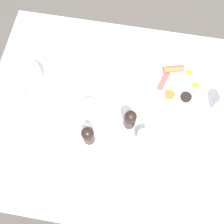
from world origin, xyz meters
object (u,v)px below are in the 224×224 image
at_px(fork_by_plate, 27,148).
at_px(knife_by_plate, 80,55).
at_px(teacup_with_saucer_left, 90,110).
at_px(pepper_grinder, 88,135).
at_px(teapot_near, 29,78).
at_px(water_glass_tall, 224,105).
at_px(salt_grinder, 130,119).
at_px(teacup_with_saucer_right, 119,64).
at_px(breakfast_plate, 179,83).
at_px(creamer_jug, 144,137).
at_px(napkin_folded, 101,184).

height_order(fork_by_plate, knife_by_plate, same).
distance_m(teacup_with_saucer_left, pepper_grinder, 0.13).
bearing_deg(knife_by_plate, teacup_with_saucer_left, -159.59).
xyz_separation_m(teapot_near, water_glass_tall, (0.01, -0.89, 0.01)).
bearing_deg(salt_grinder, pepper_grinder, 121.69).
bearing_deg(teacup_with_saucer_right, breakfast_plate, -98.17).
distance_m(breakfast_plate, knife_by_plate, 0.50).
height_order(breakfast_plate, knife_by_plate, breakfast_plate).
bearing_deg(teapot_near, breakfast_plate, -79.25).
distance_m(teapot_near, water_glass_tall, 0.89).
height_order(creamer_jug, napkin_folded, creamer_jug).
bearing_deg(teacup_with_saucer_right, pepper_grinder, 169.23).
distance_m(fork_by_plate, knife_by_plate, 0.52).
distance_m(teacup_with_saucer_right, water_glass_tall, 0.51).
height_order(teacup_with_saucer_left, fork_by_plate, teacup_with_saucer_left).
xyz_separation_m(breakfast_plate, teacup_with_saucer_left, (-0.21, 0.39, 0.02)).
distance_m(teacup_with_saucer_right, napkin_folded, 0.56).
xyz_separation_m(teapot_near, pepper_grinder, (-0.23, -0.33, 0.01)).
xyz_separation_m(creamer_jug, pepper_grinder, (-0.04, 0.24, 0.03)).
relative_size(creamer_jug, pepper_grinder, 0.69).
distance_m(salt_grinder, knife_by_plate, 0.43).
relative_size(breakfast_plate, salt_grinder, 2.24).
xyz_separation_m(breakfast_plate, water_glass_tall, (-0.10, -0.19, 0.06)).
xyz_separation_m(water_glass_tall, knife_by_plate, (0.18, 0.69, -0.06)).
bearing_deg(creamer_jug, pepper_grinder, 100.37).
xyz_separation_m(teapot_near, fork_by_plate, (-0.31, -0.07, -0.06)).
distance_m(teapot_near, fork_by_plate, 0.32).
bearing_deg(teacup_with_saucer_left, breakfast_plate, -61.48).
height_order(breakfast_plate, salt_grinder, salt_grinder).
bearing_deg(teacup_with_saucer_right, teapot_near, 111.27).
bearing_deg(fork_by_plate, water_glass_tall, -68.61).
bearing_deg(napkin_folded, pepper_grinder, 25.46).
xyz_separation_m(fork_by_plate, knife_by_plate, (0.50, -0.13, 0.00)).
bearing_deg(pepper_grinder, napkin_folded, -154.54).
xyz_separation_m(creamer_jug, salt_grinder, (0.06, 0.07, 0.03)).
relative_size(teacup_with_saucer_right, creamer_jug, 1.57).
bearing_deg(pepper_grinder, fork_by_plate, 108.01).
relative_size(breakfast_plate, napkin_folded, 1.86).
bearing_deg(teacup_with_saucer_right, creamer_jug, -154.20).
xyz_separation_m(creamer_jug, knife_by_plate, (0.37, 0.36, -0.03)).
relative_size(water_glass_tall, napkin_folded, 0.85).
bearing_deg(pepper_grinder, knife_by_plate, 17.35).
bearing_deg(napkin_folded, water_glass_tall, -48.71).
bearing_deg(teapot_near, pepper_grinder, -123.11).
distance_m(teacup_with_saucer_left, creamer_jug, 0.27).
xyz_separation_m(breakfast_plate, fork_by_plate, (-0.42, 0.63, -0.01)).
relative_size(teapot_near, teacup_with_saucer_right, 1.57).
xyz_separation_m(breakfast_plate, salt_grinder, (-0.24, 0.21, 0.06)).
bearing_deg(teacup_with_saucer_left, water_glass_tall, -79.20).
distance_m(breakfast_plate, creamer_jug, 0.32).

